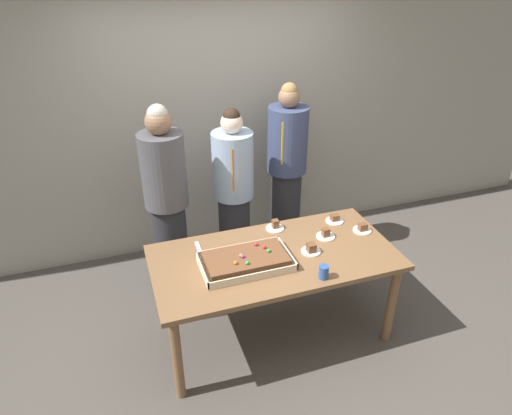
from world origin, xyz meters
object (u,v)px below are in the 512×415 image
Objects in this scene: plated_slice_near_right at (311,249)px; drink_cup_nearest at (324,272)px; plated_slice_center_front at (326,235)px; person_serving_front at (167,203)px; plated_slice_far_right at (335,219)px; person_striped_tie_right at (234,194)px; cake_server_utensil at (199,249)px; party_table at (274,265)px; plated_slice_far_left at (275,226)px; person_green_shirt_behind at (286,171)px; sheet_cake at (246,261)px; plated_slice_near_left at (362,229)px.

drink_cup_nearest is (-0.05, -0.31, 0.02)m from plated_slice_near_right.
person_serving_front is (-1.14, 0.72, 0.12)m from plated_slice_center_front.
plated_slice_center_front reaches higher than plated_slice_far_right.
person_serving_front is 0.62m from person_striped_tie_right.
party_table is at bearing -26.91° from cake_server_utensil.
drink_cup_nearest is 1.31m from person_striped_tie_right.
drink_cup_nearest is at bearing -123.05° from plated_slice_far_right.
party_table is at bearing 14.30° from person_striped_tie_right.
plated_slice_far_right is (0.38, 0.35, -0.01)m from plated_slice_near_right.
person_striped_tie_right is at bearing 108.51° from plated_slice_near_right.
plated_slice_far_left is at bearing 7.86° from cake_server_utensil.
person_striped_tie_right is (-0.05, 0.92, 0.16)m from party_table.
plated_slice_near_right is at bearing 21.33° from person_serving_front.
cake_server_utensil is 0.11× the size of person_serving_front.
plated_slice_center_front reaches higher than party_table.
party_table is 1.24m from person_green_shirt_behind.
person_serving_front is (-0.66, 0.83, 0.23)m from party_table.
person_green_shirt_behind is (0.78, 1.14, 0.10)m from sheet_cake.
person_serving_front reaches higher than plated_slice_far_right.
party_table is 0.30m from plated_slice_near_right.
plated_slice_far_right is (-0.14, 0.21, -0.00)m from plated_slice_near_left.
person_striped_tie_right is at bearing 73.03° from person_serving_front.
party_table is at bearing -155.36° from plated_slice_far_right.
person_serving_front is (-1.46, 0.74, 0.12)m from plated_slice_near_left.
person_striped_tie_right is (-0.85, 0.83, 0.05)m from plated_slice_near_left.
plated_slice_near_left is 0.71m from plated_slice_far_left.
sheet_cake is at bearing -167.93° from plated_slice_center_front.
sheet_cake is 4.39× the size of plated_slice_far_left.
person_striped_tie_right reaches higher than drink_cup_nearest.
party_table is 0.94m from person_striped_tie_right.
plated_slice_far_left is at bearing 6.02° from person_green_shirt_behind.
drink_cup_nearest reaches higher than plated_slice_far_left.
drink_cup_nearest is (0.47, -0.32, 0.01)m from sheet_cake.
plated_slice_near_left is 0.33m from plated_slice_center_front.
sheet_cake is 6.58× the size of drink_cup_nearest.
plated_slice_near_right is 0.52m from plated_slice_far_right.
cake_server_utensil is at bearing 172.55° from plated_slice_near_left.
plated_slice_near_left is at bearing 38.26° from drink_cup_nearest.
plated_slice_center_front is (0.47, 0.11, 0.11)m from party_table.
person_serving_front reaches higher than plated_slice_near_right.
person_striped_tie_right is (-0.27, 1.28, 0.02)m from drink_cup_nearest.
plated_slice_far_left is 0.09× the size of person_green_shirt_behind.
sheet_cake is 4.39× the size of plated_slice_far_right.
plated_slice_far_left is 1.00× the size of plated_slice_far_right.
plated_slice_center_front is at bearing -132.94° from plated_slice_far_right.
drink_cup_nearest is 0.97m from cake_server_utensil.
person_green_shirt_behind is at bearing 38.14° from cake_server_utensil.
person_serving_front is at bearing 149.39° from plated_slice_far_left.
plated_slice_near_left is 1.33m from cake_server_utensil.
person_serving_front is 1.07× the size of person_striped_tie_right.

